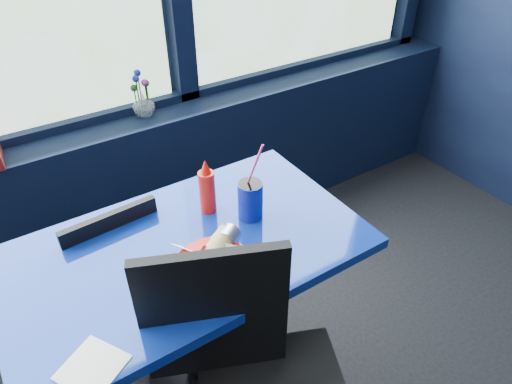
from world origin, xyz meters
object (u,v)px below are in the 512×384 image
near_table (190,283)px  chair_near_front (252,372)px  ketchup_bottle (207,189)px  soda_cup (250,199)px  food_basket (210,258)px  chair_near_back (117,266)px  flower_vase (143,102)px

near_table → chair_near_front: bearing=-90.7°
near_table → ketchup_bottle: ketchup_bottle is taller
chair_near_front → near_table: bearing=112.4°
chair_near_front → soda_cup: bearing=80.8°
food_basket → ketchup_bottle: bearing=53.2°
chair_near_front → soda_cup: soda_cup is taller
chair_near_front → chair_near_back: 0.77m
soda_cup → flower_vase: bearing=93.4°
chair_near_back → soda_cup: bearing=140.8°
chair_near_front → chair_near_back: bearing=125.8°
chair_near_front → ketchup_bottle: chair_near_front is taller
chair_near_front → food_basket: bearing=106.7°
chair_near_back → soda_cup: soda_cup is taller
chair_near_back → soda_cup: 0.65m
ketchup_bottle → soda_cup: bearing=-44.8°
food_basket → ketchup_bottle: 0.29m
chair_near_front → ketchup_bottle: 0.63m
chair_near_back → ketchup_bottle: 0.54m
near_table → ketchup_bottle: size_ratio=5.47×
near_table → chair_near_front: 0.42m
chair_near_back → food_basket: size_ratio=3.08×
flower_vase → food_basket: 1.02m
chair_near_front → chair_near_back: chair_near_front is taller
flower_vase → soda_cup: 0.86m
chair_near_back → flower_vase: 0.78m
near_table → flower_vase: bearing=76.1°
near_table → food_basket: food_basket is taller
chair_near_back → food_basket: 0.59m
flower_vase → chair_near_back: bearing=-125.6°
soda_cup → chair_near_back: bearing=144.7°
chair_near_back → ketchup_bottle: bearing=144.7°
chair_near_front → flower_vase: (0.22, 1.29, 0.30)m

